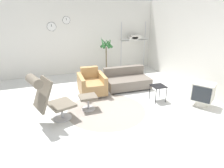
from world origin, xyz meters
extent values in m
plane|color=silver|center=(0.00, 0.00, 0.00)|extent=(12.00, 12.00, 0.00)
cube|color=silver|center=(0.00, 3.22, 1.40)|extent=(12.00, 0.06, 2.80)
cylinder|color=black|center=(-1.07, 3.18, 1.87)|extent=(0.33, 0.01, 0.33)
cylinder|color=white|center=(-1.07, 3.18, 1.87)|extent=(0.31, 0.02, 0.31)
cube|color=black|center=(-1.07, 3.17, 1.91)|extent=(0.01, 0.01, 0.09)
cylinder|color=black|center=(-0.51, 3.18, 2.09)|extent=(0.28, 0.01, 0.28)
cylinder|color=white|center=(-0.51, 3.18, 2.09)|extent=(0.27, 0.02, 0.27)
cube|color=black|center=(-0.51, 3.17, 2.13)|extent=(0.01, 0.01, 0.08)
cube|color=silver|center=(3.08, 0.00, 1.40)|extent=(0.06, 12.00, 2.80)
cylinder|color=gray|center=(-0.10, -0.30, 0.00)|extent=(2.04, 2.04, 0.01)
cylinder|color=#BCBCC1|center=(-1.23, -0.32, 0.01)|extent=(0.56, 0.56, 0.02)
cylinder|color=#BCBCC1|center=(-1.23, -0.32, 0.18)|extent=(0.06, 0.06, 0.31)
cube|color=#6B6051|center=(-1.23, -0.32, 0.37)|extent=(0.70, 0.73, 0.06)
cube|color=#6B6051|center=(-1.61, -0.45, 0.74)|extent=(0.49, 0.66, 0.69)
cylinder|color=#6B6051|center=(-1.74, -0.50, 1.08)|extent=(0.37, 0.57, 0.21)
cylinder|color=#BCBCC1|center=(-0.53, -0.09, 0.01)|extent=(0.36, 0.36, 0.02)
cylinder|color=#BCBCC1|center=(-0.53, -0.09, 0.17)|extent=(0.05, 0.05, 0.31)
cube|color=#6B6051|center=(-0.53, -0.09, 0.36)|extent=(0.44, 0.38, 0.06)
cube|color=silver|center=(-0.18, 0.87, 0.03)|extent=(0.66, 0.76, 0.06)
cube|color=#AD8451|center=(-0.18, 0.87, 0.23)|extent=(0.56, 0.92, 0.35)
cube|color=#AD8451|center=(-0.17, 1.24, 0.59)|extent=(0.54, 0.20, 0.36)
cube|color=#AD8451|center=(0.15, 0.86, 0.33)|extent=(0.15, 0.91, 0.55)
cube|color=#AD8451|center=(-0.51, 0.88, 0.33)|extent=(0.15, 0.91, 0.55)
cube|color=black|center=(1.04, 0.96, 0.03)|extent=(1.29, 0.77, 0.05)
cube|color=#70665B|center=(1.04, 0.96, 0.21)|extent=(1.44, 0.91, 0.31)
cube|color=#70665B|center=(1.05, 1.30, 0.51)|extent=(1.42, 0.23, 0.29)
cube|color=black|center=(1.47, -0.24, 0.45)|extent=(0.38, 0.38, 0.02)
cylinder|color=black|center=(1.30, -0.41, 0.22)|extent=(0.02, 0.02, 0.44)
cylinder|color=black|center=(1.64, -0.41, 0.22)|extent=(0.02, 0.02, 0.44)
cylinder|color=black|center=(1.30, -0.07, 0.22)|extent=(0.02, 0.02, 0.44)
cylinder|color=black|center=(1.64, -0.07, 0.22)|extent=(0.02, 0.02, 0.44)
cylinder|color=beige|center=(2.44, -0.92, 0.08)|extent=(0.34, 0.34, 0.17)
cube|color=beige|center=(2.44, -0.92, 0.41)|extent=(0.67, 0.69, 0.48)
cube|color=#282D33|center=(2.25, -1.05, 0.41)|extent=(0.27, 0.39, 0.42)
cylinder|color=silver|center=(0.85, 2.60, 0.13)|extent=(0.27, 0.27, 0.27)
cylinder|color=#382819|center=(0.85, 2.60, 0.26)|extent=(0.25, 0.25, 0.02)
cylinder|color=brown|center=(0.85, 2.60, 0.68)|extent=(0.04, 0.04, 0.83)
cone|color=#2D6B33|center=(0.99, 2.60, 1.25)|extent=(0.10, 0.36, 0.38)
cone|color=#2D6B33|center=(0.93, 2.69, 1.24)|extent=(0.31, 0.29, 0.35)
cone|color=#2D6B33|center=(0.80, 2.73, 1.20)|extent=(0.35, 0.22, 0.29)
cone|color=#2D6B33|center=(0.70, 2.58, 1.29)|extent=(0.15, 0.38, 0.44)
cone|color=#2D6B33|center=(0.77, 2.45, 1.28)|extent=(0.40, 0.28, 0.43)
cone|color=#2D6B33|center=(0.90, 2.45, 1.27)|extent=(0.39, 0.23, 0.41)
cylinder|color=#BCBCC1|center=(1.65, 3.02, 0.99)|extent=(0.03, 0.03, 1.99)
cylinder|color=#BCBCC1|center=(2.75, 3.02, 0.99)|extent=(0.03, 0.03, 1.99)
cube|color=white|center=(2.20, 2.90, 1.25)|extent=(1.16, 0.28, 0.02)
cube|color=white|center=(2.20, 2.90, 1.31)|extent=(1.16, 0.28, 0.02)
cube|color=beige|center=(2.09, 2.89, 1.33)|extent=(0.39, 0.24, 0.14)
cube|color=silver|center=(2.22, 2.89, 1.39)|extent=(0.38, 0.24, 0.15)
camera|label=1|loc=(-1.53, -4.73, 2.50)|focal=32.00mm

